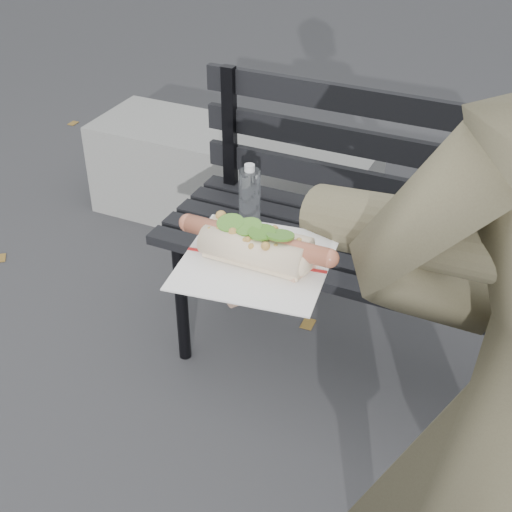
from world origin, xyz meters
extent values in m
cylinder|color=black|center=(-0.61, 0.78, 0.23)|extent=(0.04, 0.04, 0.45)
cylinder|color=black|center=(-0.61, 1.12, 0.23)|extent=(0.04, 0.04, 0.45)
cube|color=black|center=(0.06, 0.77, 0.47)|extent=(1.50, 0.07, 0.03)
cube|color=black|center=(0.06, 0.86, 0.47)|extent=(1.50, 0.07, 0.03)
cube|color=black|center=(0.06, 0.95, 0.47)|extent=(1.50, 0.07, 0.03)
cube|color=black|center=(0.06, 1.04, 0.47)|extent=(1.50, 0.07, 0.03)
cube|color=black|center=(0.06, 1.13, 0.47)|extent=(1.50, 0.07, 0.03)
cube|color=black|center=(-0.61, 1.14, 0.67)|extent=(0.04, 0.03, 0.42)
cube|color=black|center=(0.06, 1.16, 0.57)|extent=(1.50, 0.02, 0.08)
cube|color=black|center=(0.06, 1.16, 0.70)|extent=(1.50, 0.02, 0.08)
cube|color=black|center=(0.06, 1.16, 0.83)|extent=(1.50, 0.02, 0.08)
cylinder|color=white|center=(-0.43, 0.90, 0.57)|extent=(0.06, 0.06, 0.19)
cylinder|color=white|center=(-0.43, 0.90, 0.68)|extent=(0.03, 0.03, 0.02)
cube|color=slate|center=(-0.86, 1.64, 0.20)|extent=(1.20, 0.40, 0.40)
cylinder|color=brown|center=(0.31, 0.03, 1.14)|extent=(0.51, 0.23, 0.19)
cylinder|color=#D8A384|center=(0.08, -0.04, 1.07)|extent=(0.09, 0.08, 0.07)
ellipsoid|color=#D8A384|center=(0.04, -0.05, 1.07)|extent=(0.10, 0.12, 0.03)
cylinder|color=#D8A384|center=(-0.02, -0.08, 1.07)|extent=(0.06, 0.02, 0.02)
cylinder|color=#D8A384|center=(-0.02, -0.06, 1.07)|extent=(0.06, 0.02, 0.02)
cylinder|color=#D8A384|center=(-0.02, -0.04, 1.07)|extent=(0.06, 0.02, 0.02)
cylinder|color=#D8A384|center=(-0.02, -0.02, 1.07)|extent=(0.06, 0.02, 0.02)
cylinder|color=#D8A384|center=(0.05, -0.11, 1.07)|extent=(0.04, 0.05, 0.02)
cube|color=white|center=(0.04, -0.05, 1.08)|extent=(0.21, 0.21, 0.00)
cube|color=#B21E1E|center=(0.04, -0.05, 1.09)|extent=(0.19, 0.03, 0.00)
cylinder|color=#AF5F43|center=(0.04, -0.05, 1.12)|extent=(0.20, 0.03, 0.02)
sphere|color=#AF5F43|center=(-0.06, -0.05, 1.12)|extent=(0.02, 0.03, 0.02)
sphere|color=#AF5F43|center=(0.14, -0.05, 1.12)|extent=(0.03, 0.03, 0.02)
sphere|color=#9E6B2D|center=(0.01, -0.06, 1.13)|extent=(0.01, 0.01, 0.01)
sphere|color=#9E6B2D|center=(0.05, -0.05, 1.13)|extent=(0.01, 0.01, 0.01)
sphere|color=#9E6B2D|center=(0.04, -0.06, 1.13)|extent=(0.01, 0.01, 0.01)
sphere|color=#9E6B2D|center=(0.00, -0.07, 1.12)|extent=(0.01, 0.01, 0.01)
sphere|color=#9E6B2D|center=(-0.02, -0.05, 1.12)|extent=(0.01, 0.01, 0.01)
sphere|color=#9E6B2D|center=(0.09, -0.04, 1.12)|extent=(0.01, 0.01, 0.01)
sphere|color=#9E6B2D|center=(0.08, -0.04, 1.12)|extent=(0.01, 0.01, 0.01)
sphere|color=#9E6B2D|center=(-0.02, -0.07, 1.12)|extent=(0.01, 0.01, 0.01)
sphere|color=#9E6B2D|center=(0.07, -0.07, 1.12)|extent=(0.01, 0.01, 0.01)
sphere|color=#9E6B2D|center=(0.07, -0.04, 1.12)|extent=(0.01, 0.01, 0.01)
sphere|color=#9E6B2D|center=(0.09, -0.04, 1.12)|extent=(0.01, 0.01, 0.01)
sphere|color=#9E6B2D|center=(0.03, -0.05, 1.13)|extent=(0.01, 0.01, 0.01)
sphere|color=#9E6B2D|center=(0.06, -0.03, 1.12)|extent=(0.01, 0.01, 0.01)
sphere|color=#9E6B2D|center=(0.06, -0.07, 1.13)|extent=(0.01, 0.01, 0.01)
sphere|color=#9E6B2D|center=(-0.01, -0.06, 1.12)|extent=(0.01, 0.01, 0.01)
sphere|color=#9E6B2D|center=(0.03, -0.07, 1.12)|extent=(0.01, 0.01, 0.01)
sphere|color=#9E6B2D|center=(0.04, -0.07, 1.13)|extent=(0.01, 0.01, 0.01)
sphere|color=#9E6B2D|center=(0.07, -0.05, 1.13)|extent=(0.01, 0.01, 0.01)
sphere|color=#9E6B2D|center=(0.02, -0.05, 1.12)|extent=(0.01, 0.01, 0.01)
sphere|color=#9E6B2D|center=(0.06, -0.07, 1.12)|extent=(0.01, 0.01, 0.01)
sphere|color=#9E6B2D|center=(0.04, -0.07, 1.12)|extent=(0.01, 0.01, 0.01)
sphere|color=#9E6B2D|center=(0.06, -0.03, 1.13)|extent=(0.01, 0.01, 0.01)
sphere|color=#9E6B2D|center=(-0.02, -0.03, 1.13)|extent=(0.01, 0.01, 0.01)
sphere|color=#9E6B2D|center=(0.02, -0.05, 1.12)|extent=(0.01, 0.01, 0.01)
sphere|color=#9E6B2D|center=(0.02, -0.05, 1.12)|extent=(0.01, 0.01, 0.01)
sphere|color=#9E6B2D|center=(0.01, -0.05, 1.12)|extent=(0.01, 0.01, 0.01)
cylinder|color=#458023|center=(0.00, -0.05, 1.13)|extent=(0.04, 0.04, 0.01)
cylinder|color=#458023|center=(0.03, -0.05, 1.13)|extent=(0.04, 0.04, 0.01)
cylinder|color=#458023|center=(0.05, -0.05, 1.13)|extent=(0.04, 0.04, 0.01)
cylinder|color=#458023|center=(0.07, -0.05, 1.13)|extent=(0.04, 0.04, 0.01)
cube|color=brown|center=(-1.57, 0.97, 0.00)|extent=(0.07, 0.07, 0.00)
cube|color=brown|center=(-1.25, 1.95, 0.00)|extent=(0.05, 0.05, 0.00)
cube|color=brown|center=(-0.29, 1.10, 0.00)|extent=(0.04, 0.06, 0.00)
cube|color=brown|center=(-2.13, 2.19, 0.00)|extent=(0.04, 0.06, 0.00)
camera|label=1|loc=(0.36, -0.75, 1.61)|focal=50.00mm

